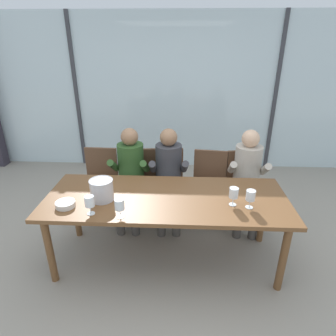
# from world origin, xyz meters

# --- Properties ---
(ground) EXTENTS (14.00, 14.00, 0.00)m
(ground) POSITION_xyz_m (0.00, 1.00, 0.00)
(ground) COLOR #9E9384
(window_glass_panel) EXTENTS (7.55, 0.03, 2.60)m
(window_glass_panel) POSITION_xyz_m (0.00, 2.57, 1.30)
(window_glass_panel) COLOR silver
(window_glass_panel) RESTS_ON ground
(window_mullion_left) EXTENTS (0.06, 0.06, 2.60)m
(window_mullion_left) POSITION_xyz_m (-1.70, 2.55, 1.30)
(window_mullion_left) COLOR #38383D
(window_mullion_left) RESTS_ON ground
(window_mullion_right) EXTENTS (0.06, 0.06, 2.60)m
(window_mullion_right) POSITION_xyz_m (1.70, 2.55, 1.30)
(window_mullion_right) COLOR #38383D
(window_mullion_right) RESTS_ON ground
(hillside_vineyard) EXTENTS (13.55, 2.40, 2.00)m
(hillside_vineyard) POSITION_xyz_m (0.00, 5.79, 1.00)
(hillside_vineyard) COLOR #568942
(hillside_vineyard) RESTS_ON ground
(dining_table) EXTENTS (2.35, 0.91, 0.76)m
(dining_table) POSITION_xyz_m (0.00, 0.00, 0.69)
(dining_table) COLOR brown
(dining_table) RESTS_ON ground
(chair_near_curtain) EXTENTS (0.46, 0.46, 0.89)m
(chair_near_curtain) POSITION_xyz_m (-0.91, 0.88, 0.52)
(chair_near_curtain) COLOR brown
(chair_near_curtain) RESTS_ON ground
(chair_left_of_center) EXTENTS (0.46, 0.46, 0.89)m
(chair_left_of_center) POSITION_xyz_m (-0.45, 0.87, 0.52)
(chair_left_of_center) COLOR brown
(chair_left_of_center) RESTS_ON ground
(chair_center) EXTENTS (0.47, 0.47, 0.89)m
(chair_center) POSITION_xyz_m (-0.04, 0.90, 0.52)
(chair_center) COLOR brown
(chair_center) RESTS_ON ground
(chair_right_of_center) EXTENTS (0.49, 0.49, 0.89)m
(chair_right_of_center) POSITION_xyz_m (0.50, 0.86, 0.52)
(chair_right_of_center) COLOR brown
(chair_right_of_center) RESTS_ON ground
(chair_near_window_right) EXTENTS (0.50, 0.50, 0.89)m
(chair_near_window_right) POSITION_xyz_m (0.95, 0.88, 0.52)
(chair_near_window_right) COLOR brown
(chair_near_window_right) RESTS_ON ground
(person_olive_shirt) EXTENTS (0.46, 0.61, 1.21)m
(person_olive_shirt) POSITION_xyz_m (-0.48, 0.73, 0.70)
(person_olive_shirt) COLOR #2D5123
(person_olive_shirt) RESTS_ON ground
(person_charcoal_jacket) EXTENTS (0.48, 0.62, 1.21)m
(person_charcoal_jacket) POSITION_xyz_m (-0.01, 0.73, 0.70)
(person_charcoal_jacket) COLOR #38383D
(person_charcoal_jacket) RESTS_ON ground
(person_beige_jumper) EXTENTS (0.49, 0.63, 1.21)m
(person_beige_jumper) POSITION_xyz_m (0.94, 0.73, 0.70)
(person_beige_jumper) COLOR #B7AD9E
(person_beige_jumper) RESTS_ON ground
(ice_bucket_primary) EXTENTS (0.23, 0.23, 0.21)m
(ice_bucket_primary) POSITION_xyz_m (-0.61, -0.08, 0.87)
(ice_bucket_primary) COLOR #B7B7BC
(ice_bucket_primary) RESTS_ON dining_table
(tasting_bowl) EXTENTS (0.18, 0.18, 0.05)m
(tasting_bowl) POSITION_xyz_m (-0.91, -0.23, 0.79)
(tasting_bowl) COLOR silver
(tasting_bowl) RESTS_ON dining_table
(wine_glass_by_left_taster) EXTENTS (0.08, 0.08, 0.17)m
(wine_glass_by_left_taster) POSITION_xyz_m (0.62, -0.12, 0.88)
(wine_glass_by_left_taster) COLOR silver
(wine_glass_by_left_taster) RESTS_ON dining_table
(wine_glass_near_bucket) EXTENTS (0.08, 0.08, 0.17)m
(wine_glass_near_bucket) POSITION_xyz_m (-0.65, -0.33, 0.88)
(wine_glass_near_bucket) COLOR silver
(wine_glass_near_bucket) RESTS_ON dining_table
(wine_glass_center_pour) EXTENTS (0.08, 0.08, 0.17)m
(wine_glass_center_pour) POSITION_xyz_m (0.77, -0.16, 0.89)
(wine_glass_center_pour) COLOR silver
(wine_glass_center_pour) RESTS_ON dining_table
(wine_glass_by_right_taster) EXTENTS (0.08, 0.08, 0.17)m
(wine_glass_by_right_taster) POSITION_xyz_m (-0.38, -0.37, 0.88)
(wine_glass_by_right_taster) COLOR silver
(wine_glass_by_right_taster) RESTS_ON dining_table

